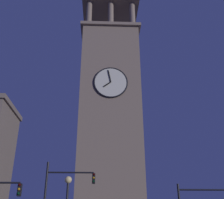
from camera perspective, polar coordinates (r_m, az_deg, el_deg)
clocktower at (r=31.42m, az=-0.51°, el=-5.43°), size 7.16×7.50×31.16m
traffic_signal_near at (r=21.56m, az=-10.66°, el=-18.84°), size 3.66×0.41×6.72m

